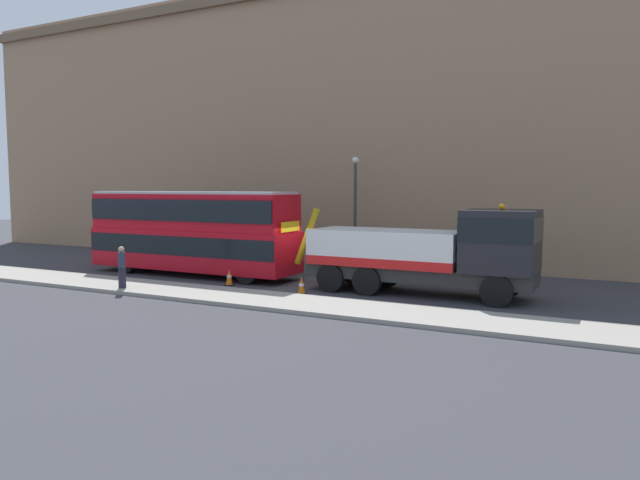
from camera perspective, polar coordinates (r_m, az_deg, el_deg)
name	(u,v)px	position (r m, az deg, el deg)	size (l,w,h in m)	color
ground_plane	(305,284)	(25.98, -1.48, -4.31)	(120.00, 120.00, 0.00)	#38383D
near_kerb	(252,299)	(22.43, -6.65, -5.66)	(60.00, 2.80, 0.15)	gray
building_facade	(373,117)	(32.90, 5.14, 11.76)	(60.00, 1.50, 16.00)	#9E7A5B
recovery_tow_truck	(430,251)	(23.49, 10.56, -1.07)	(10.15, 2.70, 3.67)	#2D2D2D
double_decker_bus	(192,229)	(29.08, -12.30, 1.02)	(11.06, 2.62, 4.06)	#B70C19
pedestrian_onlooker	(122,268)	(25.38, -18.64, -2.55)	(0.46, 0.47, 1.71)	#232333
traffic_cone_near_bus	(229,278)	(25.95, -8.78, -3.62)	(0.36, 0.36, 0.72)	orange
traffic_cone_midway	(301,286)	(23.48, -1.80, -4.48)	(0.36, 0.36, 0.72)	orange
street_lamp	(355,202)	(30.69, 3.43, 3.65)	(0.36, 0.36, 5.83)	#38383D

